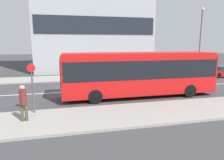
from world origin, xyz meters
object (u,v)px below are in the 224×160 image
object	(u,v)px
parked_car_0	(186,73)
bus_stop_sign	(32,84)
street_lamp	(201,35)
pedestrian_near_stop	(23,101)
city_bus	(140,71)
parked_car_1	(224,72)

from	to	relation	value
parked_car_0	bus_stop_sign	bearing A→B (deg)	-151.13
parked_car_0	street_lamp	size ratio (longest dim) A/B	0.52
parked_car_0	bus_stop_sign	size ratio (longest dim) A/B	1.49
parked_car_0	pedestrian_near_stop	distance (m)	17.90
city_bus	bus_stop_sign	xyz separation A→B (m)	(-7.15, -2.48, -0.13)
parked_car_1	street_lamp	bearing A→B (deg)	141.69
city_bus	parked_car_1	bearing A→B (deg)	21.61
city_bus	pedestrian_near_stop	size ratio (longest dim) A/B	6.23
parked_car_0	city_bus	bearing A→B (deg)	-143.53
parked_car_1	parked_car_0	bearing A→B (deg)	-176.98
city_bus	pedestrian_near_stop	distance (m)	8.31
parked_car_0	street_lamp	world-z (taller)	street_lamp
city_bus	pedestrian_near_stop	bearing A→B (deg)	-157.23
bus_stop_sign	street_lamp	distance (m)	20.91
city_bus	street_lamp	xyz separation A→B (m)	(10.77, 7.83, 3.02)
parked_car_0	parked_car_1	distance (m)	5.27
parked_car_0	parked_car_1	size ratio (longest dim) A/B	0.89
parked_car_1	bus_stop_sign	size ratio (longest dim) A/B	1.68
pedestrian_near_stop	street_lamp	size ratio (longest dim) A/B	0.23
parked_car_0	bus_stop_sign	distance (m)	17.09
parked_car_0	pedestrian_near_stop	bearing A→B (deg)	-148.37
parked_car_0	bus_stop_sign	xyz separation A→B (m)	(-14.94, -8.24, 1.09)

